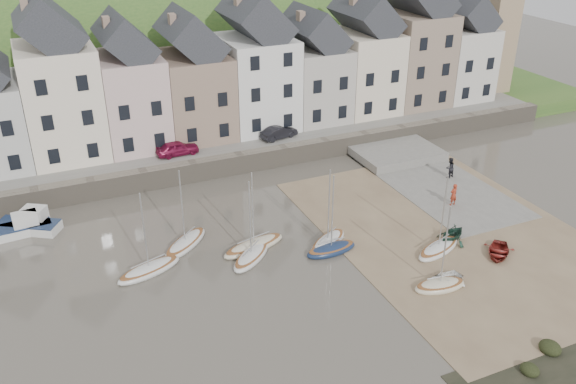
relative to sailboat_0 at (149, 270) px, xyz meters
name	(u,v)px	position (x,y,z in m)	size (l,w,h in m)	color
ground	(323,266)	(11.18, -4.10, -0.26)	(160.00, 160.00, 0.00)	#443F35
quay_land	(194,114)	(11.18, 27.90, 0.49)	(90.00, 30.00, 1.50)	#335923
quay_street	(227,143)	(11.18, 16.40, 1.29)	(70.00, 7.00, 0.10)	slate
seawall	(239,163)	(11.18, 12.90, 0.64)	(70.00, 1.20, 1.80)	slate
beach	(452,233)	(22.18, -4.10, -0.23)	(18.00, 26.00, 0.06)	brown
slipway	(433,181)	(26.18, 3.90, -0.20)	(8.00, 18.00, 0.12)	slate
hillside	(124,175)	(6.18, 55.90, -18.25)	(134.40, 84.00, 84.00)	#335923
townhouse_terrace	(230,73)	(12.94, 19.90, 7.06)	(61.05, 8.00, 13.93)	silver
church_spire	(501,9)	(45.73, 19.90, 10.79)	(4.00, 4.00, 18.00)	#997F60
sailboat_0	(149,270)	(0.00, 0.00, 0.00)	(5.00, 2.97, 6.32)	silver
sailboat_1	(185,243)	(3.16, 2.32, 0.00)	(4.59, 4.32, 6.32)	silver
sailboat_2	(254,246)	(7.61, -0.01, 0.00)	(5.30, 2.68, 6.32)	beige
sailboat_3	(251,256)	(6.95, -1.24, 0.00)	(4.25, 3.99, 6.32)	silver
sailboat_4	(328,242)	(12.73, -1.78, 0.00)	(4.41, 3.64, 6.32)	silver
sailboat_5	(331,249)	(12.53, -2.71, 0.00)	(4.02, 1.75, 6.32)	#162646
sailboat_6	(438,248)	(19.63, -5.77, 0.00)	(4.66, 2.93, 6.32)	silver
sailboat_7	(440,285)	(16.96, -9.51, 0.01)	(3.72, 1.92, 6.32)	beige
motorboat_0	(30,223)	(-7.03, 9.43, 0.32)	(4.92, 3.96, 1.70)	silver
motorboat_2	(18,228)	(-7.87, 9.07, 0.32)	(5.20, 2.15, 1.70)	silver
rowboat_white	(443,281)	(17.36, -9.30, 0.11)	(2.13, 2.98, 0.62)	white
rowboat_green	(452,233)	(21.31, -5.10, 0.48)	(2.25, 2.60, 1.37)	#173428
rowboat_red	(498,252)	(23.14, -7.97, 0.11)	(2.15, 3.01, 0.62)	maroon
person_red	(454,194)	(24.90, -0.50, 0.81)	(0.69, 0.45, 1.89)	maroon
person_dark	(450,168)	(27.91, 3.93, 0.80)	(0.92, 0.71, 1.89)	black
car_left	(177,148)	(6.15, 15.40, 2.00)	(1.55, 3.86, 1.32)	maroon
car_right	(279,132)	(16.21, 15.40, 1.95)	(1.30, 3.73, 1.23)	black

